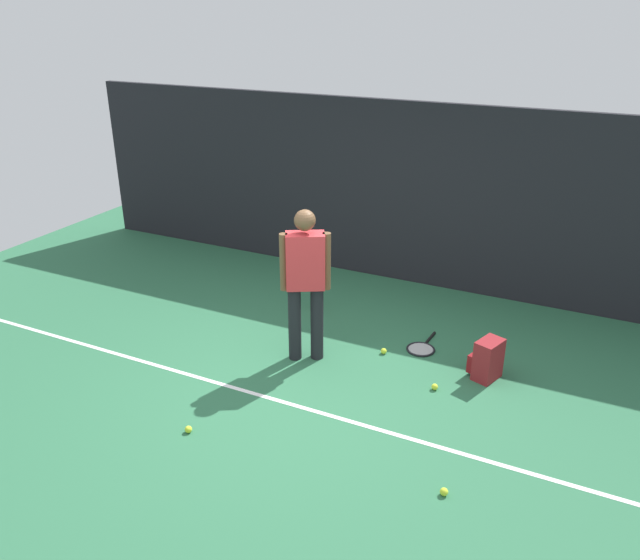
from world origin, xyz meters
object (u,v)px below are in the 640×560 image
(tennis_racket, at_px, (422,348))
(backpack, at_px, (487,360))
(tennis_ball_near_player, at_px, (188,429))
(tennis_ball_mid_court, at_px, (384,351))
(tennis_ball_by_fence, at_px, (435,387))
(tennis_ball_far_left, at_px, (444,492))
(tennis_player, at_px, (305,277))
(water_bottle, at_px, (315,300))

(tennis_racket, relative_size, backpack, 1.42)
(tennis_ball_near_player, relative_size, tennis_ball_mid_court, 1.00)
(backpack, relative_size, tennis_ball_by_fence, 6.67)
(backpack, xyz_separation_m, tennis_ball_mid_court, (-1.12, -0.01, -0.18))
(tennis_ball_by_fence, relative_size, tennis_ball_far_left, 1.00)
(backpack, xyz_separation_m, tennis_ball_far_left, (0.09, -1.87, -0.18))
(backpack, distance_m, tennis_ball_near_player, 3.07)
(tennis_player, xyz_separation_m, backpack, (1.86, 0.45, -0.76))
(tennis_ball_mid_court, relative_size, tennis_ball_far_left, 1.00)
(tennis_player, xyz_separation_m, tennis_ball_near_player, (-0.36, -1.65, -0.93))
(tennis_racket, xyz_separation_m, backpack, (0.77, -0.28, 0.20))
(tennis_racket, xyz_separation_m, tennis_ball_far_left, (0.86, -2.15, 0.02))
(backpack, height_order, tennis_ball_near_player, backpack)
(tennis_racket, height_order, tennis_ball_mid_court, tennis_ball_mid_court)
(tennis_player, bearing_deg, water_bottle, 82.55)
(backpack, bearing_deg, tennis_ball_far_left, 22.03)
(tennis_racket, bearing_deg, tennis_player, -52.20)
(tennis_player, distance_m, tennis_ball_far_left, 2.59)
(tennis_player, xyz_separation_m, tennis_racket, (1.09, 0.73, -0.95))
(water_bottle, bearing_deg, tennis_ball_by_fence, -30.37)
(tennis_ball_by_fence, bearing_deg, tennis_ball_mid_court, 147.98)
(tennis_ball_near_player, bearing_deg, tennis_ball_by_fence, 42.22)
(backpack, bearing_deg, tennis_ball_mid_court, -70.34)
(tennis_racket, relative_size, water_bottle, 2.38)
(tennis_player, height_order, tennis_ball_near_player, tennis_player)
(tennis_ball_by_fence, bearing_deg, tennis_ball_near_player, -137.78)
(tennis_racket, xyz_separation_m, water_bottle, (-1.53, 0.38, 0.12))
(tennis_player, xyz_separation_m, tennis_ball_mid_court, (0.74, 0.45, -0.93))
(tennis_racket, distance_m, tennis_ball_near_player, 2.79)
(tennis_player, distance_m, water_bottle, 1.46)
(tennis_racket, xyz_separation_m, tennis_ball_mid_court, (-0.35, -0.28, 0.02))
(tennis_ball_by_fence, bearing_deg, tennis_ball_far_left, -70.82)
(tennis_racket, height_order, backpack, backpack)
(water_bottle, bearing_deg, tennis_player, -68.50)
(tennis_player, height_order, water_bottle, tennis_player)
(tennis_ball_by_fence, distance_m, water_bottle, 2.20)
(tennis_ball_by_fence, distance_m, tennis_ball_far_left, 1.50)
(backpack, distance_m, tennis_ball_mid_court, 1.14)
(tennis_ball_mid_court, bearing_deg, tennis_player, -148.86)
(tennis_player, distance_m, tennis_ball_near_player, 1.93)
(backpack, bearing_deg, water_bottle, -86.59)
(tennis_ball_near_player, distance_m, tennis_ball_far_left, 2.33)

